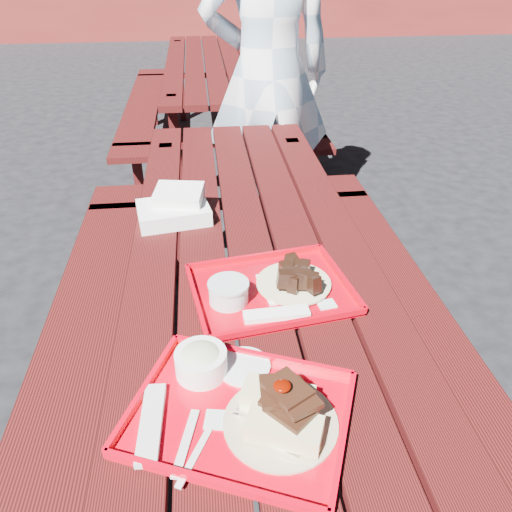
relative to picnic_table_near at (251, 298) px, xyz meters
name	(u,v)px	position (x,y,z in m)	size (l,w,h in m)	color
ground	(252,411)	(0.00, 0.00, -0.56)	(60.00, 60.00, 0.00)	black
picnic_table_near	(251,298)	(0.00, 0.00, 0.00)	(1.41, 2.40, 0.75)	#480D0E
picnic_table_far	(215,86)	(0.00, 2.80, 0.00)	(1.41, 2.40, 0.75)	#480D0E
near_tray	(242,399)	(-0.08, -0.62, 0.22)	(0.52, 0.47, 0.13)	red
far_tray	(269,289)	(0.03, -0.24, 0.21)	(0.46, 0.39, 0.07)	#BF000F
white_cloth	(175,208)	(-0.23, 0.23, 0.23)	(0.26, 0.21, 0.10)	white
person	(268,74)	(0.24, 1.39, 0.40)	(0.70, 0.46, 1.92)	#9DBAD0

